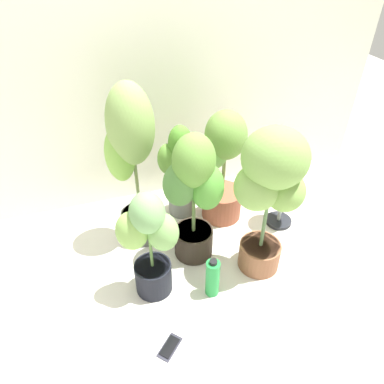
# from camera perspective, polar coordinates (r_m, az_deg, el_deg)

# --- Properties ---
(ground_plane) EXTENTS (8.00, 8.00, 0.00)m
(ground_plane) POSITION_cam_1_polar(r_m,az_deg,el_deg) (2.23, 2.16, -11.87)
(ground_plane) COLOR silver
(ground_plane) RESTS_ON ground
(mylar_back_wall) EXTENTS (3.20, 0.01, 2.00)m
(mylar_back_wall) POSITION_cam_1_polar(r_m,az_deg,el_deg) (2.38, -4.76, 20.43)
(mylar_back_wall) COLOR silver
(mylar_back_wall) RESTS_ON ground
(potted_plant_front_left) EXTENTS (0.36, 0.23, 0.68)m
(potted_plant_front_left) POSITION_cam_1_polar(r_m,az_deg,el_deg) (1.86, -6.84, -8.03)
(potted_plant_front_left) COLOR black
(potted_plant_front_left) RESTS_ON ground
(potted_plant_front_right) EXTENTS (0.46, 0.42, 0.93)m
(potted_plant_front_right) POSITION_cam_1_polar(r_m,az_deg,el_deg) (1.88, 12.40, 0.69)
(potted_plant_front_right) COLOR brown
(potted_plant_front_right) RESTS_ON ground
(potted_plant_back_right) EXTENTS (0.36, 0.29, 0.80)m
(potted_plant_back_right) POSITION_cam_1_polar(r_m,az_deg,el_deg) (2.32, 4.83, 4.51)
(potted_plant_back_right) COLOR #9A5038
(potted_plant_back_right) RESTS_ON ground
(potted_plant_center) EXTENTS (0.37, 0.26, 0.85)m
(potted_plant_center) POSITION_cam_1_polar(r_m,az_deg,el_deg) (1.98, 0.31, -0.01)
(potted_plant_center) COLOR #30261D
(potted_plant_center) RESTS_ON ground
(potted_plant_back_left) EXTENTS (0.36, 0.36, 1.06)m
(potted_plant_back_left) POSITION_cam_1_polar(r_m,az_deg,el_deg) (2.07, -9.70, 5.64)
(potted_plant_back_left) COLOR gray
(potted_plant_back_left) RESTS_ON ground
(potted_plant_back_center) EXTENTS (0.28, 0.21, 0.69)m
(potted_plant_back_center) POSITION_cam_1_polar(r_m,az_deg,el_deg) (2.40, -2.26, 3.30)
(potted_plant_back_center) COLOR slate
(potted_plant_back_center) RESTS_ON ground
(cell_phone) EXTENTS (0.15, 0.15, 0.01)m
(cell_phone) POSITION_cam_1_polar(r_m,az_deg,el_deg) (1.93, -3.61, -23.60)
(cell_phone) COLOR #2B2B37
(cell_phone) RESTS_ON ground
(floor_fan) EXTENTS (0.30, 0.30, 0.40)m
(floor_fan) POSITION_cam_1_polar(r_m,az_deg,el_deg) (2.42, 14.57, 0.00)
(floor_fan) COLOR black
(floor_fan) RESTS_ON ground
(nutrient_bottle) EXTENTS (0.08, 0.08, 0.26)m
(nutrient_bottle) POSITION_cam_1_polar(r_m,az_deg,el_deg) (2.01, 3.32, -13.60)
(nutrient_bottle) COLOR green
(nutrient_bottle) RESTS_ON ground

